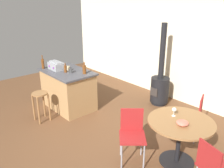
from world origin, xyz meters
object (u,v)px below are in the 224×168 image
Objects in this scene: bottle_0 at (43,63)px; bottle_1 at (65,69)px; kitchen_island at (68,89)px; cup_0 at (68,68)px; dining_table at (180,131)px; wood_stove at (160,85)px; wine_glass at (174,110)px; wooden_stool at (41,101)px; folding_chair_left at (132,132)px; folding_chair_far at (193,114)px; bottle_2 at (84,69)px; cup_1 at (60,64)px; serving_bowl at (182,123)px; folding_chair_near at (214,167)px; toolbox at (56,66)px; cup_2 at (71,71)px.

bottle_0 is 1.49× the size of bottle_1.
cup_0 is (-0.04, 0.05, 0.50)m from kitchen_island.
kitchen_island reaches higher than dining_table.
wood_stove reaches higher than cup_0.
wood_stove is 2.08m from wine_glass.
dining_table is (2.70, 0.99, 0.11)m from wooden_stool.
folding_chair_left is at bearing 12.86° from wooden_stool.
folding_chair_far is at bearing -30.03° from wood_stove.
bottle_2 reaches higher than kitchen_island.
dining_table is 9.07× the size of cup_1.
wood_stove is at bearing 135.19° from serving_bowl.
kitchen_island is at bearing -175.68° from dining_table.
bottle_1 reaches higher than folding_chair_near.
dining_table is 3.86× the size of bottle_2.
wood_stove reaches higher than toolbox.
bottle_0 is (-3.17, -1.30, 0.53)m from folding_chair_far.
toolbox is 0.34m from bottle_0.
dining_table is 2.94m from cup_0.
bottle_0 is 1.75× the size of serving_bowl.
dining_table is 0.51× the size of wood_stove.
wood_stove reaches higher than folding_chair_far.
wine_glass is at bearing 2.19° from bottle_2.
toolbox is (-0.26, -0.12, 0.54)m from kitchen_island.
toolbox is 0.45m from cup_2.
toolbox is 2.99m from wine_glass.
bottle_1 reaches higher than cup_1.
wine_glass reaches higher than folding_chair_near.
wine_glass is at bearing 10.17° from bottle_0.
folding_chair_far is 3.47m from bottle_0.
folding_chair_far is 1.55m from wood_stove.
folding_chair_left reaches higher than serving_bowl.
dining_table is at bearing 42.83° from folding_chair_left.
kitchen_island is 2.74m from wine_glass.
folding_chair_near is 3.27× the size of bottle_2.
folding_chair_left is 7.76× the size of cup_1.
folding_chair_left is 2.92m from bottle_0.
kitchen_island is 2.88m from dining_table.
kitchen_island is 1.27× the size of dining_table.
folding_chair_near reaches higher than dining_table.
wooden_stool is 0.74× the size of folding_chair_left.
bottle_1 is 1.76× the size of cup_2.
bottle_0 is at bearing -157.64° from folding_chair_far.
wine_glass is at bearing 163.71° from dining_table.
bottle_0 is 0.77m from cup_2.
wood_stove is at bearing 43.14° from cup_1.
bottle_2 is at bearing 23.00° from toolbox.
cup_1 is at bearing -136.86° from wood_stove.
folding_chair_far is at bearing 95.03° from wine_glass.
dining_table is at bearing 0.88° from bottle_2.
bottle_2 is at bearing 33.31° from cup_2.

